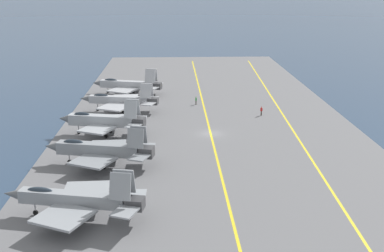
{
  "coord_description": "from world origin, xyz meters",
  "views": [
    {
      "loc": [
        -81.18,
        6.66,
        26.95
      ],
      "look_at": [
        -3.42,
        3.46,
        2.9
      ],
      "focal_mm": 45.0,
      "sensor_mm": 36.0,
      "label": 1
    }
  ],
  "objects_px": {
    "parked_jet_nearest": "(76,199)",
    "crew_red_vest": "(261,111)",
    "parked_jet_fourth": "(121,100)",
    "parked_jet_third": "(103,120)",
    "crew_green_vest": "(196,100)",
    "parked_jet_fifth": "(128,85)",
    "parked_jet_second": "(100,149)"
  },
  "relations": [
    {
      "from": "parked_jet_nearest",
      "to": "crew_red_vest",
      "type": "height_order",
      "value": "parked_jet_nearest"
    },
    {
      "from": "parked_jet_nearest",
      "to": "parked_jet_fourth",
      "type": "height_order",
      "value": "parked_jet_nearest"
    },
    {
      "from": "parked_jet_third",
      "to": "crew_red_vest",
      "type": "relative_size",
      "value": 8.47
    },
    {
      "from": "parked_jet_third",
      "to": "crew_green_vest",
      "type": "relative_size",
      "value": 8.88
    },
    {
      "from": "parked_jet_fourth",
      "to": "parked_jet_fifth",
      "type": "height_order",
      "value": "parked_jet_fifth"
    },
    {
      "from": "parked_jet_third",
      "to": "parked_jet_fourth",
      "type": "relative_size",
      "value": 0.95
    },
    {
      "from": "parked_jet_fifth",
      "to": "parked_jet_fourth",
      "type": "bearing_deg",
      "value": 179.5
    },
    {
      "from": "parked_jet_nearest",
      "to": "parked_jet_fourth",
      "type": "distance_m",
      "value": 46.08
    },
    {
      "from": "crew_red_vest",
      "to": "crew_green_vest",
      "type": "bearing_deg",
      "value": 54.0
    },
    {
      "from": "parked_jet_nearest",
      "to": "parked_jet_second",
      "type": "xyz_separation_m",
      "value": [
        16.33,
        -0.45,
        0.08
      ]
    },
    {
      "from": "parked_jet_fourth",
      "to": "parked_jet_fifth",
      "type": "distance_m",
      "value": 15.81
    },
    {
      "from": "parked_jet_third",
      "to": "parked_jet_fifth",
      "type": "relative_size",
      "value": 0.91
    },
    {
      "from": "parked_jet_second",
      "to": "parked_jet_nearest",
      "type": "bearing_deg",
      "value": 178.44
    },
    {
      "from": "parked_jet_fifth",
      "to": "parked_jet_second",
      "type": "bearing_deg",
      "value": 179.85
    },
    {
      "from": "parked_jet_second",
      "to": "crew_green_vest",
      "type": "xyz_separation_m",
      "value": [
        35.05,
        -15.76,
        -1.56
      ]
    },
    {
      "from": "parked_jet_third",
      "to": "crew_red_vest",
      "type": "height_order",
      "value": "parked_jet_third"
    },
    {
      "from": "parked_jet_fourth",
      "to": "parked_jet_third",
      "type": "bearing_deg",
      "value": 174.29
    },
    {
      "from": "parked_jet_nearest",
      "to": "parked_jet_fifth",
      "type": "distance_m",
      "value": 61.89
    },
    {
      "from": "parked_jet_nearest",
      "to": "parked_jet_third",
      "type": "height_order",
      "value": "parked_jet_third"
    },
    {
      "from": "parked_jet_third",
      "to": "crew_green_vest",
      "type": "bearing_deg",
      "value": -39.99
    },
    {
      "from": "parked_jet_nearest",
      "to": "parked_jet_fifth",
      "type": "relative_size",
      "value": 0.98
    },
    {
      "from": "parked_jet_nearest",
      "to": "parked_jet_fourth",
      "type": "bearing_deg",
      "value": -0.53
    },
    {
      "from": "parked_jet_fourth",
      "to": "parked_jet_fifth",
      "type": "bearing_deg",
      "value": -0.5
    },
    {
      "from": "parked_jet_nearest",
      "to": "crew_red_vest",
      "type": "xyz_separation_m",
      "value": [
        42.15,
        -28.9,
        -1.43
      ]
    },
    {
      "from": "parked_jet_second",
      "to": "crew_green_vest",
      "type": "relative_size",
      "value": 9.44
    },
    {
      "from": "parked_jet_third",
      "to": "parked_jet_fourth",
      "type": "xyz_separation_m",
      "value": [
        15.33,
        -1.53,
        -0.2
      ]
    },
    {
      "from": "parked_jet_second",
      "to": "parked_jet_fifth",
      "type": "height_order",
      "value": "parked_jet_fifth"
    },
    {
      "from": "parked_jet_nearest",
      "to": "parked_jet_second",
      "type": "relative_size",
      "value": 1.01
    },
    {
      "from": "parked_jet_third",
      "to": "crew_green_vest",
      "type": "height_order",
      "value": "parked_jet_third"
    },
    {
      "from": "parked_jet_fifth",
      "to": "parked_jet_nearest",
      "type": "bearing_deg",
      "value": 179.48
    },
    {
      "from": "parked_jet_fifth",
      "to": "crew_green_vest",
      "type": "bearing_deg",
      "value": -123.91
    },
    {
      "from": "parked_jet_nearest",
      "to": "parked_jet_third",
      "type": "bearing_deg",
      "value": 2.06
    }
  ]
}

